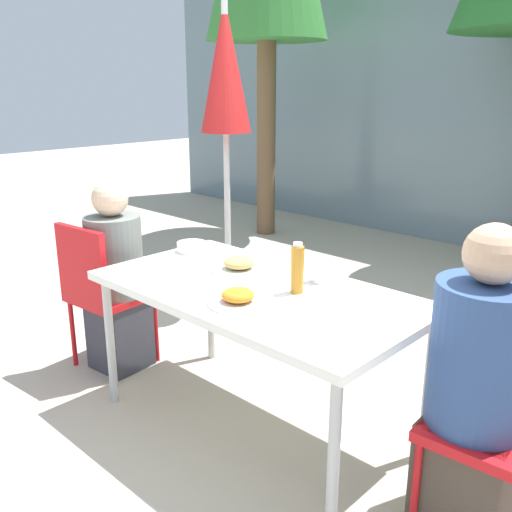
# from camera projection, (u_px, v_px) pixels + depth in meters

# --- Properties ---
(ground_plane) EXTENTS (24.00, 24.00, 0.00)m
(ground_plane) POSITION_uv_depth(u_px,v_px,m) (256.00, 426.00, 2.79)
(ground_plane) COLOR #B2A893
(dining_table) EXTENTS (1.53, 0.81, 0.72)m
(dining_table) POSITION_uv_depth(u_px,v_px,m) (256.00, 299.00, 2.60)
(dining_table) COLOR white
(dining_table) RESTS_ON ground
(chair_left) EXTENTS (0.43, 0.43, 0.87)m
(chair_left) POSITION_uv_depth(u_px,v_px,m) (99.00, 286.00, 3.22)
(chair_left) COLOR red
(chair_left) RESTS_ON ground
(person_left) EXTENTS (0.31, 0.31, 1.11)m
(person_left) POSITION_uv_depth(u_px,v_px,m) (116.00, 282.00, 3.24)
(person_left) COLOR #383842
(person_left) RESTS_ON ground
(chair_right) EXTENTS (0.42, 0.42, 0.87)m
(chair_right) POSITION_uv_depth(u_px,v_px,m) (497.00, 403.00, 2.05)
(chair_right) COLOR red
(chair_right) RESTS_ON ground
(person_right) EXTENTS (0.35, 0.35, 1.18)m
(person_right) POSITION_uv_depth(u_px,v_px,m) (476.00, 396.00, 2.00)
(person_right) COLOR #473D33
(person_right) RESTS_ON ground
(closed_umbrella) EXTENTS (0.36, 0.36, 2.15)m
(closed_umbrella) POSITION_uv_depth(u_px,v_px,m) (226.00, 85.00, 3.83)
(closed_umbrella) COLOR #333333
(closed_umbrella) RESTS_ON ground
(plate_0) EXTENTS (0.25, 0.25, 0.07)m
(plate_0) POSITION_uv_depth(u_px,v_px,m) (238.00, 298.00, 2.38)
(plate_0) COLOR white
(plate_0) RESTS_ON dining_table
(plate_1) EXTENTS (0.27, 0.27, 0.07)m
(plate_1) POSITION_uv_depth(u_px,v_px,m) (239.00, 266.00, 2.80)
(plate_1) COLOR white
(plate_1) RESTS_ON dining_table
(bottle) EXTENTS (0.06, 0.06, 0.23)m
(bottle) POSITION_uv_depth(u_px,v_px,m) (297.00, 269.00, 2.49)
(bottle) COLOR #B7751E
(bottle) RESTS_ON dining_table
(drinking_cup) EXTENTS (0.08, 0.08, 0.11)m
(drinking_cup) POSITION_uv_depth(u_px,v_px,m) (319.00, 271.00, 2.64)
(drinking_cup) COLOR silver
(drinking_cup) RESTS_ON dining_table
(salad_bowl) EXTENTS (0.16, 0.16, 0.05)m
(salad_bowl) POSITION_uv_depth(u_px,v_px,m) (192.00, 247.00, 3.13)
(salad_bowl) COLOR white
(salad_bowl) RESTS_ON dining_table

